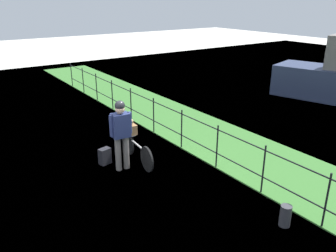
{
  "coord_description": "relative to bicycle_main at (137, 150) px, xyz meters",
  "views": [
    {
      "loc": [
        6.08,
        -2.78,
        3.82
      ],
      "look_at": [
        -0.31,
        1.64,
        0.9
      ],
      "focal_mm": 36.74,
      "sensor_mm": 36.0,
      "label": 1
    }
  ],
  "objects": [
    {
      "name": "cyclist_person",
      "position": [
        0.13,
        -0.46,
        0.68
      ],
      "size": [
        0.29,
        0.54,
        1.68
      ],
      "color": "slate",
      "rests_on": "ground"
    },
    {
      "name": "terrier_dog",
      "position": [
        -0.37,
        0.03,
        0.61
      ],
      "size": [
        0.32,
        0.16,
        0.18
      ],
      "color": "tan",
      "rests_on": "wooden_crate"
    },
    {
      "name": "wooden_crate",
      "position": [
        -0.39,
        0.03,
        0.41
      ],
      "size": [
        0.36,
        0.31,
        0.25
      ],
      "primitive_type": "cube",
      "rotation": [
        0.0,
        0.0,
        -0.09
      ],
      "color": "olive",
      "rests_on": "bicycle_main"
    },
    {
      "name": "backpack_on_paving",
      "position": [
        -0.35,
        -0.69,
        -0.13
      ],
      "size": [
        0.24,
        0.31,
        0.4
      ],
      "primitive_type": "cube",
      "rotation": [
        0.0,
        0.0,
        4.95
      ],
      "color": "black",
      "rests_on": "ground"
    },
    {
      "name": "grass_strip",
      "position": [
        0.65,
        2.57,
        -0.31
      ],
      "size": [
        27.0,
        2.4,
        0.03
      ],
      "primitive_type": "cube",
      "color": "#38702D",
      "rests_on": "ground"
    },
    {
      "name": "iron_fence",
      "position": [
        0.65,
        1.4,
        0.29
      ],
      "size": [
        18.04,
        0.04,
        1.08
      ],
      "color": "black",
      "rests_on": "ground"
    },
    {
      "name": "mooring_bollard",
      "position": [
        3.7,
        0.9,
        -0.12
      ],
      "size": [
        0.2,
        0.2,
        0.4
      ],
      "primitive_type": "cylinder",
      "color": "#38383D",
      "rests_on": "ground"
    },
    {
      "name": "bicycle_main",
      "position": [
        0.0,
        0.0,
        0.0
      ],
      "size": [
        1.68,
        0.22,
        0.61
      ],
      "color": "black",
      "rests_on": "ground"
    },
    {
      "name": "ground_plane",
      "position": [
        0.65,
        -0.94,
        -0.33
      ],
      "size": [
        60.0,
        60.0,
        0.0
      ],
      "primitive_type": "plane",
      "color": "beige"
    }
  ]
}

